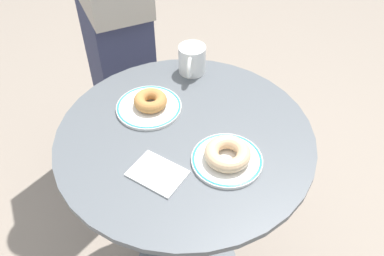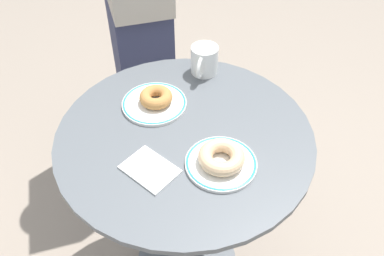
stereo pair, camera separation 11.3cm
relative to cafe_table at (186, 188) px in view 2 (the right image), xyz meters
name	(u,v)px [view 2 (the right image)]	position (x,y,z in m)	size (l,w,h in m)	color
cafe_table	(186,188)	(0.00, 0.00, 0.00)	(0.73, 0.73, 0.78)	#565B60
plate_left	(154,103)	(-0.14, 0.05, 0.26)	(0.20, 0.20, 0.01)	white
plate_right	(221,163)	(0.14, -0.04, 0.26)	(0.19, 0.19, 0.01)	white
donut_old_fashioned	(156,97)	(-0.14, 0.06, 0.29)	(0.10, 0.10, 0.03)	#BC7F42
donut_glazed	(221,157)	(0.14, -0.04, 0.29)	(0.12, 0.12, 0.04)	#E0B789
paper_napkin	(148,169)	(0.00, -0.16, 0.26)	(0.14, 0.10, 0.01)	white
coffee_mug	(204,60)	(-0.11, 0.27, 0.31)	(0.09, 0.13, 0.09)	white
person_figure	(136,3)	(-0.54, 0.46, 0.31)	(0.46, 0.44, 1.67)	#2D3351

